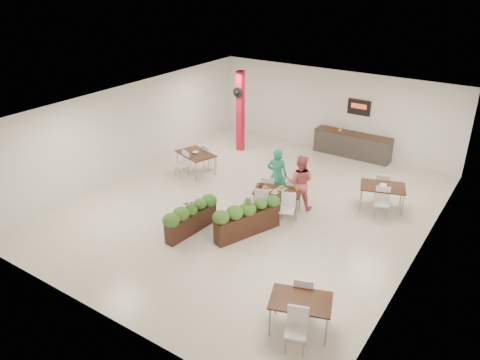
# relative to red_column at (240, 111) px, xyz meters

# --- Properties ---
(ground) EXTENTS (12.00, 12.00, 0.00)m
(ground) POSITION_rel_red_column_xyz_m (3.00, -3.79, -1.64)
(ground) COLOR beige
(ground) RESTS_ON ground
(room_shell) EXTENTS (10.10, 12.10, 3.22)m
(room_shell) POSITION_rel_red_column_xyz_m (3.00, -3.79, 0.36)
(room_shell) COLOR white
(room_shell) RESTS_ON ground
(red_column) EXTENTS (0.40, 0.41, 3.20)m
(red_column) POSITION_rel_red_column_xyz_m (0.00, 0.00, 0.00)
(red_column) COLOR red
(red_column) RESTS_ON ground
(service_counter) EXTENTS (3.00, 0.64, 2.20)m
(service_counter) POSITION_rel_red_column_xyz_m (4.00, 1.86, -1.15)
(service_counter) COLOR #2B2826
(service_counter) RESTS_ON ground
(main_table) EXTENTS (1.68, 1.93, 0.92)m
(main_table) POSITION_rel_red_column_xyz_m (3.83, -3.74, -1.01)
(main_table) COLOR black
(main_table) RESTS_ON ground
(diner_man) EXTENTS (0.75, 0.61, 1.78)m
(diner_man) POSITION_rel_red_column_xyz_m (3.44, -3.08, -0.75)
(diner_man) COLOR #22956F
(diner_man) RESTS_ON ground
(diner_woman) EXTENTS (1.01, 0.90, 1.74)m
(diner_woman) POSITION_rel_red_column_xyz_m (4.24, -3.08, -0.77)
(diner_woman) COLOR #DB6169
(diner_woman) RESTS_ON ground
(planter_left) EXTENTS (0.51, 1.91, 1.00)m
(planter_left) POSITION_rel_red_column_xyz_m (2.40, -6.05, -1.14)
(planter_left) COLOR black
(planter_left) RESTS_ON ground
(planter_right) EXTENTS (1.06, 2.04, 1.13)m
(planter_right) POSITION_rel_red_column_xyz_m (3.78, -5.28, -1.13)
(planter_right) COLOR black
(planter_right) RESTS_ON ground
(side_table_a) EXTENTS (1.59, 1.67, 0.92)m
(side_table_a) POSITION_rel_red_column_xyz_m (-0.07, -2.76, -1.00)
(side_table_a) COLOR black
(side_table_a) RESTS_ON ground
(side_table_b) EXTENTS (1.54, 1.67, 0.92)m
(side_table_b) POSITION_rel_red_column_xyz_m (6.36, -1.69, -1.00)
(side_table_b) COLOR black
(side_table_b) RESTS_ON ground
(side_table_c) EXTENTS (1.46, 1.67, 0.92)m
(side_table_c) POSITION_rel_red_column_xyz_m (6.70, -7.81, -1.01)
(side_table_c) COLOR black
(side_table_c) RESTS_ON ground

